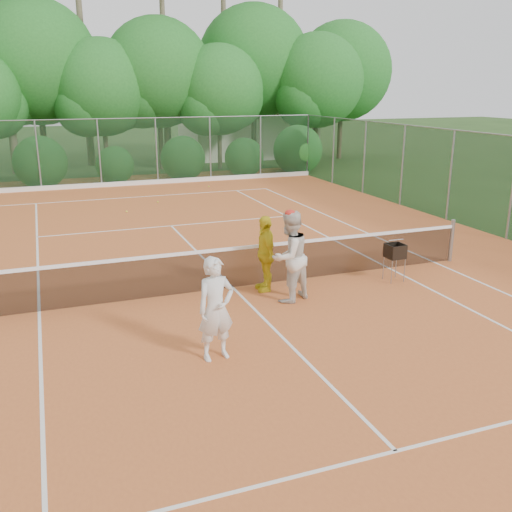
{
  "coord_description": "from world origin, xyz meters",
  "views": [
    {
      "loc": [
        -3.78,
        -11.49,
        4.37
      ],
      "look_at": [
        0.1,
        -1.2,
        1.1
      ],
      "focal_mm": 40.0,
      "sensor_mm": 36.0,
      "label": 1
    }
  ],
  "objects_px": {
    "player_white": "(216,309)",
    "ball_hopper": "(395,252)",
    "player_yellow": "(265,253)",
    "player_center_grp": "(289,256)"
  },
  "relations": [
    {
      "from": "player_white",
      "to": "ball_hopper",
      "type": "height_order",
      "value": "player_white"
    },
    {
      "from": "player_yellow",
      "to": "player_white",
      "type": "bearing_deg",
      "value": -29.46
    },
    {
      "from": "player_white",
      "to": "ball_hopper",
      "type": "xyz_separation_m",
      "value": [
        5.01,
        2.34,
        -0.18
      ]
    },
    {
      "from": "ball_hopper",
      "to": "player_center_grp",
      "type": "bearing_deg",
      "value": 164.47
    },
    {
      "from": "player_yellow",
      "to": "ball_hopper",
      "type": "bearing_deg",
      "value": 86.67
    },
    {
      "from": "player_yellow",
      "to": "ball_hopper",
      "type": "xyz_separation_m",
      "value": [
        3.04,
        -0.48,
        -0.14
      ]
    },
    {
      "from": "player_white",
      "to": "player_center_grp",
      "type": "height_order",
      "value": "player_center_grp"
    },
    {
      "from": "player_yellow",
      "to": "ball_hopper",
      "type": "relative_size",
      "value": 1.91
    },
    {
      "from": "player_center_grp",
      "to": "player_yellow",
      "type": "xyz_separation_m",
      "value": [
        -0.23,
        0.79,
        -0.12
      ]
    },
    {
      "from": "player_center_grp",
      "to": "ball_hopper",
      "type": "distance_m",
      "value": 2.83
    }
  ]
}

